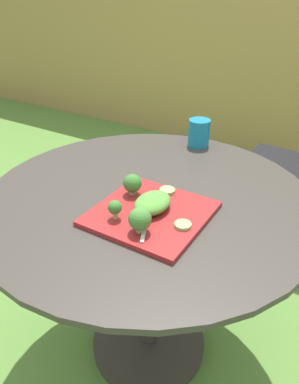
% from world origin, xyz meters
% --- Properties ---
extents(ground_plane, '(12.00, 12.00, 0.00)m').
position_xyz_m(ground_plane, '(0.00, 0.00, 0.00)').
color(ground_plane, '#568438').
extents(patio_table, '(1.00, 1.00, 0.71)m').
position_xyz_m(patio_table, '(0.00, 0.00, 0.48)').
color(patio_table, '#38332D').
rests_on(patio_table, ground_plane).
extents(salad_plate, '(0.30, 0.30, 0.01)m').
position_xyz_m(salad_plate, '(0.07, -0.10, 0.71)').
color(salad_plate, maroon).
rests_on(salad_plate, patio_table).
extents(drinking_glass, '(0.08, 0.08, 0.10)m').
position_xyz_m(drinking_glass, '(-0.03, 0.42, 0.75)').
color(drinking_glass, teal).
rests_on(drinking_glass, patio_table).
extents(fork, '(0.08, 0.15, 0.00)m').
position_xyz_m(fork, '(0.08, -0.15, 0.72)').
color(fork, silver).
rests_on(fork, salad_plate).
extents(lettuce_mound, '(0.09, 0.12, 0.04)m').
position_xyz_m(lettuce_mound, '(0.07, -0.09, 0.74)').
color(lettuce_mound, '#519338').
rests_on(lettuce_mound, salad_plate).
extents(broccoli_floret_0, '(0.06, 0.06, 0.07)m').
position_xyz_m(broccoli_floret_0, '(0.09, -0.19, 0.76)').
color(broccoli_floret_0, '#99B770').
rests_on(broccoli_floret_0, salad_plate).
extents(broccoli_floret_1, '(0.04, 0.04, 0.05)m').
position_xyz_m(broccoli_floret_1, '(0.01, -0.18, 0.75)').
color(broccoli_floret_1, '#99B770').
rests_on(broccoli_floret_1, salad_plate).
extents(broccoli_floret_2, '(0.05, 0.05, 0.06)m').
position_xyz_m(broccoli_floret_2, '(-0.03, -0.05, 0.76)').
color(broccoli_floret_2, '#99B770').
rests_on(broccoli_floret_2, salad_plate).
extents(cucumber_slice_0, '(0.04, 0.04, 0.01)m').
position_xyz_m(cucumber_slice_0, '(0.18, -0.12, 0.72)').
color(cucumber_slice_0, '#8EB766').
rests_on(cucumber_slice_0, salad_plate).
extents(cucumber_slice_1, '(0.05, 0.05, 0.01)m').
position_xyz_m(cucumber_slice_1, '(0.06, 0.02, 0.72)').
color(cucumber_slice_1, '#8EB766').
rests_on(cucumber_slice_1, salad_plate).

